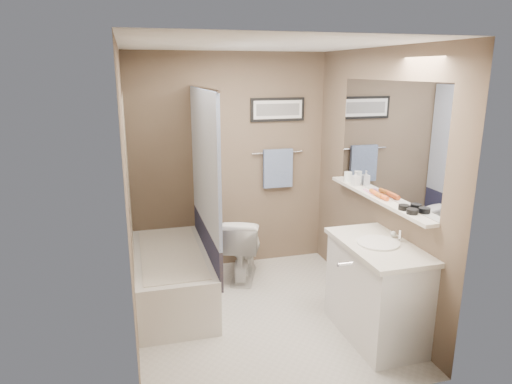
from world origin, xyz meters
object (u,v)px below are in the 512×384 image
object	(u,v)px
soap_bottle	(356,178)
toilet	(243,247)
hair_brush_front	(381,196)
hair_brush_back	(376,194)
bathtub	(172,277)
vanity	(377,293)
candle_bowl_far	(404,207)
candle_bowl_near	(412,211)
glass_jar	(348,177)

from	to	relation	value
soap_bottle	toilet	bearing A→B (deg)	149.32
hair_brush_front	soap_bottle	world-z (taller)	soap_bottle
hair_brush_front	hair_brush_back	world-z (taller)	same
bathtub	toilet	bearing A→B (deg)	22.95
hair_brush_front	bathtub	bearing A→B (deg)	157.63
vanity	candle_bowl_far	bearing A→B (deg)	-4.23
hair_brush_front	toilet	bearing A→B (deg)	133.05
candle_bowl_near	glass_jar	distance (m)	1.11
candle_bowl_far	glass_jar	size ratio (longest dim) A/B	0.90
toilet	hair_brush_back	xyz separation A→B (m)	(0.99, -0.99, 0.78)
vanity	candle_bowl_near	world-z (taller)	candle_bowl_near
vanity	hair_brush_front	bearing A→B (deg)	60.95
bathtub	vanity	distance (m)	1.94
bathtub	glass_jar	bearing A→B (deg)	-2.70
candle_bowl_far	glass_jar	distance (m)	0.99
vanity	soap_bottle	bearing A→B (deg)	76.24
candle_bowl_far	soap_bottle	size ratio (longest dim) A/B	0.63
glass_jar	soap_bottle	xyz separation A→B (m)	(0.00, -0.16, 0.02)
hair_brush_front	glass_jar	size ratio (longest dim) A/B	2.20
candle_bowl_near	hair_brush_front	world-z (taller)	hair_brush_front
candle_bowl_near	hair_brush_front	size ratio (longest dim) A/B	0.41
candle_bowl_far	hair_brush_back	world-z (taller)	hair_brush_back
candle_bowl_near	soap_bottle	size ratio (longest dim) A/B	0.63
toilet	soap_bottle	bearing A→B (deg)	170.79
candle_bowl_far	hair_brush_back	xyz separation A→B (m)	(0.00, 0.43, 0.00)
bathtub	hair_brush_back	size ratio (longest dim) A/B	6.82
candle_bowl_far	hair_brush_front	xyz separation A→B (m)	(0.00, 0.36, 0.00)
bathtub	toilet	size ratio (longest dim) A/B	2.13
toilet	glass_jar	bearing A→B (deg)	178.19
glass_jar	candle_bowl_near	bearing A→B (deg)	-90.00
toilet	vanity	size ratio (longest dim) A/B	0.78
candle_bowl_near	glass_jar	bearing A→B (deg)	90.00
candle_bowl_near	hair_brush_back	distance (m)	0.55
hair_brush_back	soap_bottle	size ratio (longest dim) A/B	1.53
candle_bowl_near	hair_brush_back	world-z (taller)	hair_brush_back
candle_bowl_far	hair_brush_front	bearing A→B (deg)	90.00
glass_jar	hair_brush_back	bearing A→B (deg)	-90.00
bathtub	candle_bowl_far	xyz separation A→B (m)	(1.79, -1.09, 0.89)
toilet	candle_bowl_far	world-z (taller)	candle_bowl_far
bathtub	hair_brush_front	distance (m)	2.12
vanity	glass_jar	size ratio (longest dim) A/B	9.00
toilet	hair_brush_back	world-z (taller)	hair_brush_back
toilet	vanity	world-z (taller)	vanity
hair_brush_front	hair_brush_back	xyz separation A→B (m)	(0.00, 0.07, 0.00)
vanity	glass_jar	world-z (taller)	glass_jar
glass_jar	soap_bottle	bearing A→B (deg)	-90.00
bathtub	soap_bottle	xyz separation A→B (m)	(1.79, -0.26, 0.94)
candle_bowl_far	hair_brush_front	world-z (taller)	hair_brush_front
bathtub	candle_bowl_near	size ratio (longest dim) A/B	16.67
hair_brush_back	hair_brush_front	bearing A→B (deg)	-90.00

